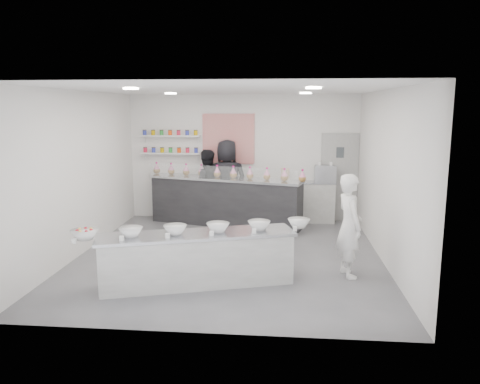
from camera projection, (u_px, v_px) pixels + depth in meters
The scene contains 26 objects.
floor at pixel (229, 256), 8.61m from camera, with size 6.00×6.00×0.00m, color #515156.
ceiling at pixel (228, 89), 8.07m from camera, with size 6.00×6.00×0.00m, color white.
back_wall at pixel (243, 158), 11.28m from camera, with size 5.50×5.50×0.00m, color white.
left_wall at pixel (80, 173), 8.59m from camera, with size 6.00×6.00×0.00m, color white.
right_wall at pixel (386, 177), 8.09m from camera, with size 6.00×6.00×0.00m, color white.
back_door at pixel (339, 178), 11.12m from camera, with size 0.88×0.04×2.10m, color #9A9A97.
pattern_panel at pixel (228, 139), 11.21m from camera, with size 1.25×0.03×1.20m, color red.
jar_shelf_lower at pixel (171, 153), 11.32m from camera, with size 1.45×0.22×0.04m, color silver.
jar_shelf_upper at pixel (170, 136), 11.25m from camera, with size 1.45×0.22×0.04m, color silver.
preserve_jars at pixel (170, 142), 11.25m from camera, with size 1.45×0.10×0.56m, color #E22143, non-canonical shape.
downlight_0 at pixel (131, 89), 7.22m from camera, with size 0.24×0.24×0.02m, color white.
downlight_1 at pixel (314, 88), 6.97m from camera, with size 0.24×0.24×0.02m, color white.
downlight_2 at pixel (171, 94), 9.77m from camera, with size 0.24×0.24×0.02m, color white.
downlight_3 at pixel (306, 93), 9.52m from camera, with size 0.24×0.24×0.02m, color white.
prep_counter at pixel (197, 259), 7.16m from camera, with size 2.99×0.68×0.81m, color #A4A49F.
back_bar at pixel (225, 201), 10.79m from camera, with size 3.58×0.66×1.11m, color black.
sneeze_guard at pixel (220, 173), 10.37m from camera, with size 3.53×0.02×0.30m, color white.
espresso_ledge at pixel (307, 202), 11.10m from camera, with size 1.30×0.42×0.97m, color #A4A49F.
espresso_machine at pixel (325, 174), 10.95m from camera, with size 0.49×0.34×0.38m, color #93969E.
cup_stacks at pixel (285, 175), 11.04m from camera, with size 0.24×0.24×0.31m, color tan, non-canonical shape.
prep_bowls at pixel (197, 229), 7.08m from camera, with size 3.60×0.45×0.14m, color white, non-canonical shape.
label_cards at pixel (180, 239), 6.63m from camera, with size 3.31×0.04×0.07m, color white, non-canonical shape.
cookie_bags at pixel (225, 172), 10.66m from camera, with size 3.76×0.16×0.28m, color pink, non-canonical shape.
woman_prep at pixel (349, 226), 7.46m from camera, with size 0.61×0.40×1.67m, color white.
staff_left at pixel (206, 186), 11.02m from camera, with size 0.84×0.66×1.73m, color black.
staff_right at pixel (227, 181), 10.98m from camera, with size 0.96×0.63×1.97m, color black.
Camera 1 is at (0.96, -8.20, 2.70)m, focal length 35.00 mm.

